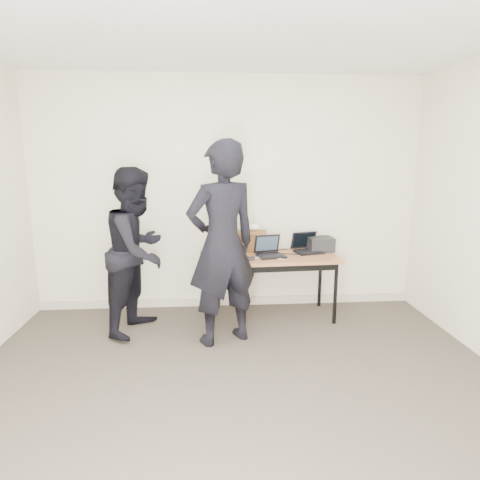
{
  "coord_description": "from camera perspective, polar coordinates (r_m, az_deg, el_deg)",
  "views": [
    {
      "loc": [
        -0.19,
        -2.43,
        1.8
      ],
      "look_at": [
        0.1,
        1.6,
        0.95
      ],
      "focal_mm": 30.0,
      "sensor_mm": 36.0,
      "label": 1
    }
  ],
  "objects": [
    {
      "name": "leather_satchel",
      "position": [
        4.61,
        1.5,
        -0.09
      ],
      "size": [
        0.38,
        0.23,
        0.25
      ],
      "rotation": [
        0.0,
        0.0,
        -0.15
      ],
      "color": "#5A3717",
      "rests_on": "desk"
    },
    {
      "name": "room",
      "position": [
        2.48,
        0.36,
        1.38
      ],
      "size": [
        4.6,
        4.6,
        2.8
      ],
      "color": "#403930",
      "rests_on": "ground"
    },
    {
      "name": "person_observer",
      "position": [
        4.23,
        -14.34,
        -1.51
      ],
      "size": [
        0.89,
        1.0,
        1.7
      ],
      "primitive_type": "imported",
      "rotation": [
        0.0,
        0.0,
        1.22
      ],
      "color": "black",
      "rests_on": "ground"
    },
    {
      "name": "laptop_beige",
      "position": [
        4.38,
        -1.96,
        -1.84
      ],
      "size": [
        0.28,
        0.27,
        0.22
      ],
      "rotation": [
        0.0,
        0.0,
        -0.02
      ],
      "color": "beige",
      "rests_on": "desk"
    },
    {
      "name": "equipment_box",
      "position": [
        4.73,
        11.36,
        -0.58
      ],
      "size": [
        0.29,
        0.25,
        0.16
      ],
      "primitive_type": "cube",
      "rotation": [
        0.0,
        0.0,
        0.06
      ],
      "color": "black",
      "rests_on": "desk"
    },
    {
      "name": "desk",
      "position": [
        4.45,
        4.1,
        -3.01
      ],
      "size": [
        1.53,
        0.72,
        0.72
      ],
      "rotation": [
        0.0,
        0.0,
        0.05
      ],
      "color": "brown",
      "rests_on": "ground"
    },
    {
      "name": "baseboard",
      "position": [
        4.99,
        -1.68,
        -8.67
      ],
      "size": [
        4.5,
        0.03,
        0.1
      ],
      "primitive_type": "cube",
      "color": "#BDAF9D",
      "rests_on": "ground"
    },
    {
      "name": "person_typist",
      "position": [
        3.8,
        -2.54,
        -0.67
      ],
      "size": [
        0.84,
        0.72,
        1.96
      ],
      "primitive_type": "imported",
      "rotation": [
        0.0,
        0.0,
        3.57
      ],
      "color": "black",
      "rests_on": "ground"
    },
    {
      "name": "tissue",
      "position": [
        4.58,
        1.89,
        1.85
      ],
      "size": [
        0.14,
        0.11,
        0.08
      ],
      "primitive_type": "ellipsoid",
      "rotation": [
        0.0,
        0.0,
        0.1
      ],
      "color": "white",
      "rests_on": "leather_satchel"
    },
    {
      "name": "cables",
      "position": [
        4.45,
        4.7,
        -2.18
      ],
      "size": [
        1.14,
        0.51,
        0.01
      ],
      "rotation": [
        0.0,
        0.0,
        0.16
      ],
      "color": "black",
      "rests_on": "desk"
    },
    {
      "name": "laptop_center",
      "position": [
        4.43,
        4.24,
        -1.63
      ],
      "size": [
        0.34,
        0.34,
        0.22
      ],
      "rotation": [
        0.0,
        0.0,
        0.23
      ],
      "color": "black",
      "rests_on": "desk"
    },
    {
      "name": "power_brick",
      "position": [
        4.24,
        1.48,
        -2.67
      ],
      "size": [
        0.09,
        0.07,
        0.03
      ],
      "primitive_type": "cube",
      "rotation": [
        0.0,
        0.0,
        0.17
      ],
      "color": "black",
      "rests_on": "desk"
    },
    {
      "name": "laptop_right",
      "position": [
        4.66,
        9.5,
        -1.07
      ],
      "size": [
        0.37,
        0.36,
        0.22
      ],
      "rotation": [
        0.0,
        0.0,
        0.25
      ],
      "color": "black",
      "rests_on": "desk"
    }
  ]
}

